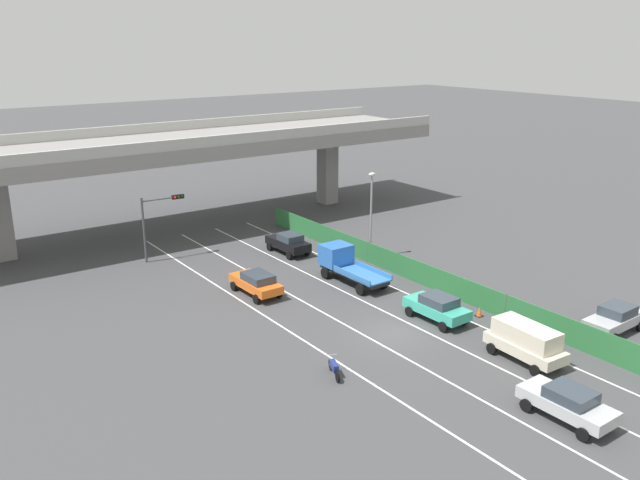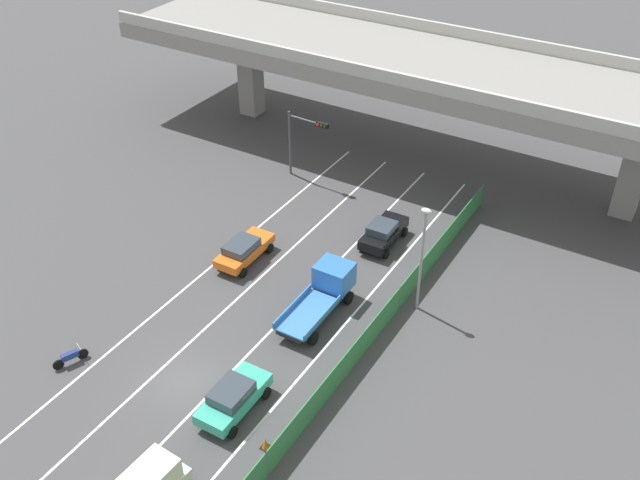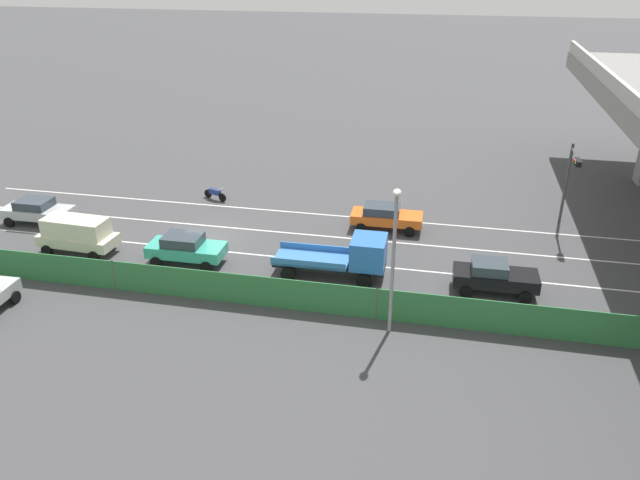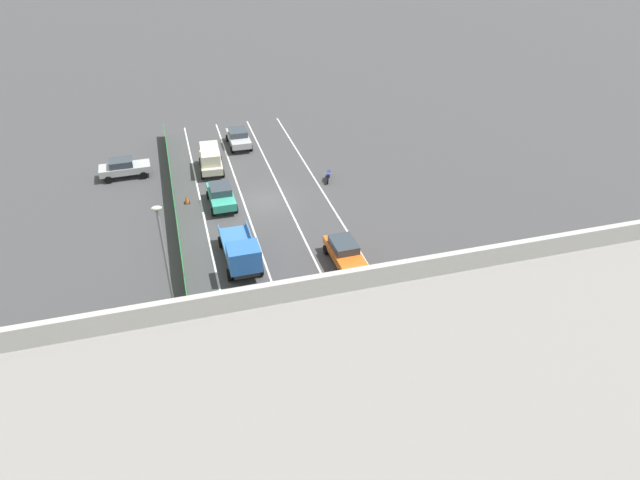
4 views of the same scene
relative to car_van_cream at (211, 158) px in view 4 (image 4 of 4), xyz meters
The scene contains 18 objects.
ground_plane 7.66m from the car_van_cream, 116.81° to the left, with size 300.00×300.00×0.00m, color #424244.
lane_line_left_edge 13.86m from the car_van_cream, 127.39° to the left, with size 0.14×44.42×0.01m, color silver.
lane_line_mid_left 12.14m from the car_van_cream, 114.81° to the left, with size 0.14×44.42×0.01m, color silver.
lane_line_mid_right 11.17m from the car_van_cream, 99.11° to the left, with size 0.14×44.42×0.01m, color silver.
lane_line_right_edge 11.14m from the car_van_cream, 81.94° to the left, with size 0.14×44.42×0.01m, color silver.
elevated_overpass 35.88m from the car_van_cream, 95.54° to the left, with size 49.77×11.28×9.06m.
green_fence 11.54m from the car_van_cream, 71.93° to the left, with size 0.10×40.52×1.65m.
car_van_cream is the anchor object (origin of this frame).
car_taxi_teal 6.60m from the car_van_cream, 90.33° to the left, with size 2.08×4.28×1.66m.
car_sedan_silver 5.85m from the car_van_cream, 123.35° to the right, with size 2.10×4.40×1.60m.
car_taxi_orange 18.28m from the car_van_cream, 112.27° to the left, with size 2.05×4.43×1.57m.
car_sedan_black 23.19m from the car_van_cream, 90.56° to the left, with size 2.02×4.25×1.68m.
flatbed_truck_blue 15.78m from the car_van_cream, 90.79° to the left, with size 2.35×5.94×2.38m.
motorcycle 10.58m from the car_van_cream, 153.60° to the left, with size 0.90×1.85×0.93m.
parked_wagon_silver 7.43m from the car_van_cream, ahead, with size 4.30×2.10×1.64m.
traffic_light 29.37m from the car_van_cream, 108.50° to the left, with size 3.49×0.49×5.18m.
street_lamp 19.20m from the car_van_cream, 76.46° to the left, with size 0.60×0.36×6.92m.
traffic_cone 6.15m from the car_van_cream, 64.51° to the left, with size 0.47×0.47×0.62m.
Camera 4 is at (6.56, 39.47, 21.62)m, focal length 31.37 mm.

